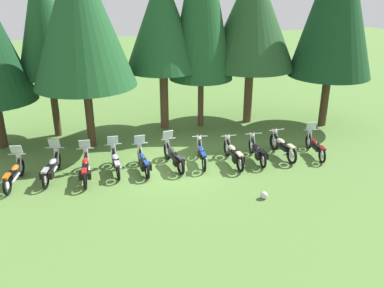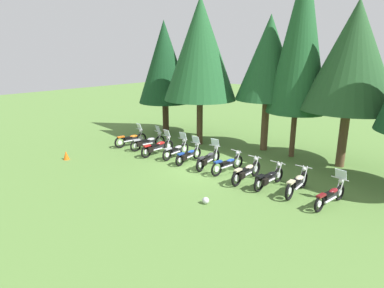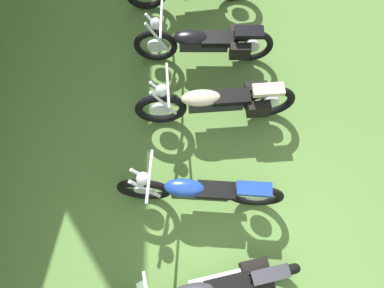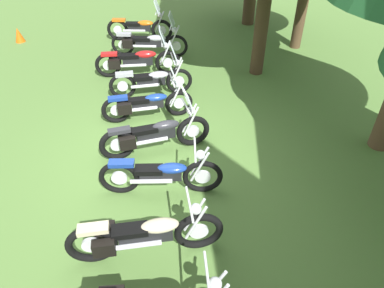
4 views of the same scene
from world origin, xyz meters
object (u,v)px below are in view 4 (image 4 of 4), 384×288
Objects in this scene: motorcycle_2 at (137,60)px; motorcycle_6 at (162,174)px; motorcycle_0 at (140,27)px; traffic_cone at (19,35)px; motorcycle_1 at (148,42)px; motorcycle_4 at (146,103)px; motorcycle_5 at (155,134)px; motorcycle_7 at (143,235)px; motorcycle_3 at (152,80)px.

motorcycle_6 is at bearing -83.66° from motorcycle_2.
motorcycle_0 reaches higher than traffic_cone.
motorcycle_0 reaches higher than motorcycle_1.
traffic_cone is at bearing 123.53° from motorcycle_4.
motorcycle_7 is at bearing -106.25° from motorcycle_5.
motorcycle_1 is 4.90× the size of traffic_cone.
motorcycle_1 is 1.09× the size of motorcycle_3.
motorcycle_1 is at bearing -71.54° from motorcycle_0.
motorcycle_0 is 0.92× the size of motorcycle_2.
motorcycle_1 is 1.10× the size of motorcycle_4.
motorcycle_7 is at bearing -88.07° from motorcycle_2.
motorcycle_1 is 4.69m from traffic_cone.
motorcycle_3 reaches higher than traffic_cone.
motorcycle_3 is at bearing 75.93° from motorcycle_4.
motorcycle_3 is at bearing 79.20° from motorcycle_5.
motorcycle_4 is 4.45× the size of traffic_cone.
motorcycle_0 is at bearing 82.12° from motorcycle_5.
motorcycle_4 is 1.28m from motorcycle_5.
motorcycle_1 is 1.00× the size of motorcycle_7.
motorcycle_6 is 4.60× the size of traffic_cone.
motorcycle_7 is at bearing -81.58° from motorcycle_0.
motorcycle_5 is at bearing 82.04° from motorcycle_7.
motorcycle_0 is 1.34m from motorcycle_1.
motorcycle_1 is 4.83m from motorcycle_5.
motorcycle_6 is (1.19, 0.01, -0.02)m from motorcycle_5.
motorcycle_7 is (4.83, -0.55, 0.01)m from motorcycle_3.
motorcycle_6 is at bearing -78.93° from motorcycle_0.
motorcycle_2 reaches higher than motorcycle_6.
motorcycle_5 is 7.87m from traffic_cone.
motorcycle_4 reaches higher than motorcycle_6.
motorcycle_3 is 4.47× the size of traffic_cone.
motorcycle_2 reaches higher than motorcycle_4.
motorcycle_1 is 0.98× the size of motorcycle_2.
motorcycle_1 reaches higher than motorcycle_7.
motorcycle_1 is (1.33, 0.16, 0.01)m from motorcycle_0.
traffic_cone is at bearing 132.48° from motorcycle_3.
motorcycle_5 is at bearing -83.13° from motorcycle_2.
motorcycle_3 is 3.55m from motorcycle_6.
motorcycle_3 is at bearing -78.76° from motorcycle_1.
motorcycle_2 is 1.23m from motorcycle_3.
motorcycle_1 is 7.32m from motorcycle_7.
motorcycle_5 is at bearing 30.65° from traffic_cone.
motorcycle_5 is 2.51m from motorcycle_7.
motorcycle_2 is at bearing 90.33° from motorcycle_4.
motorcycle_3 is at bearing 43.34° from traffic_cone.
motorcycle_2 is (1.28, -0.42, 0.01)m from motorcycle_1.
motorcycle_7 is (6.01, -0.23, -0.01)m from motorcycle_2.
motorcycle_2 is 2.27m from motorcycle_4.
motorcycle_2 reaches higher than motorcycle_3.
motorcycle_6 is at bearing -96.43° from motorcycle_5.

